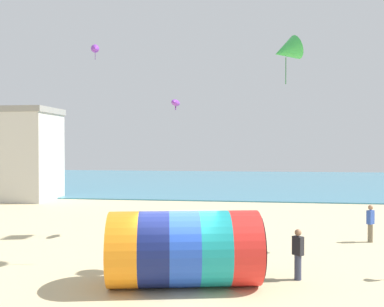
{
  "coord_description": "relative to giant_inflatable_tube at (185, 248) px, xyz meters",
  "views": [
    {
      "loc": [
        2.26,
        -13.65,
        4.61
      ],
      "look_at": [
        0.17,
        2.16,
        4.31
      ],
      "focal_mm": 40.0,
      "sensor_mm": 36.0,
      "label": 1
    }
  ],
  "objects": [
    {
      "name": "kite_green_delta",
      "position": [
        3.43,
        2.29,
        6.87
      ],
      "size": [
        1.41,
        1.27,
        1.81
      ],
      "color": "green"
    },
    {
      "name": "sea",
      "position": [
        -0.2,
        41.09,
        -1.18
      ],
      "size": [
        120.0,
        40.0,
        0.1
      ],
      "primitive_type": "cube",
      "color": "teal",
      "rests_on": "ground"
    },
    {
      "name": "giant_inflatable_tube",
      "position": [
        0.0,
        0.0,
        0.0
      ],
      "size": [
        5.31,
        3.35,
        2.46
      ],
      "color": "orange",
      "rests_on": "ground"
    },
    {
      "name": "kite_purple_parafoil",
      "position": [
        -1.65,
        7.84,
        5.57
      ],
      "size": [
        0.53,
        1.09,
        0.58
      ],
      "color": "purple"
    },
    {
      "name": "kite_purple_delta",
      "position": [
        -7.59,
        12.35,
        9.53
      ],
      "size": [
        0.71,
        0.77,
        1.02
      ],
      "color": "purple"
    },
    {
      "name": "bystander_near_water",
      "position": [
        7.85,
        7.42,
        -0.31
      ],
      "size": [
        0.41,
        0.41,
        1.77
      ],
      "color": "#726651",
      "rests_on": "ground"
    },
    {
      "name": "ground_plane",
      "position": [
        -0.2,
        -0.17,
        -1.23
      ],
      "size": [
        120.0,
        120.0,
        0.0
      ],
      "primitive_type": "plane",
      "color": "#CCBA8C"
    },
    {
      "name": "kite_handler",
      "position": [
        3.76,
        1.12,
        -0.33
      ],
      "size": [
        0.41,
        0.41,
        1.75
      ],
      "color": "#383D56",
      "rests_on": "ground"
    }
  ]
}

